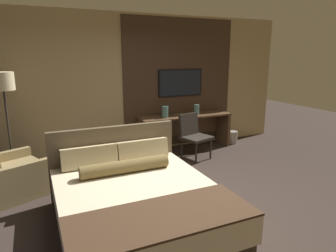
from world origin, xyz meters
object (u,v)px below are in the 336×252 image
tv (180,83)px  vase_short (197,110)px  floor_lamp (4,90)px  armchair_by_window (13,177)px  waste_bin (233,137)px  desk (184,125)px  vase_tall (165,112)px  bed (136,202)px  desk_chair (193,132)px

tv → vase_short: tv is taller
floor_lamp → armchair_by_window: bearing=-88.1°
vase_short → waste_bin: (0.98, 0.00, -0.72)m
desk → vase_tall: (-0.50, -0.09, 0.35)m
tv → vase_short: bearing=-54.4°
armchair_by_window → waste_bin: bearing=-103.0°
desk → vase_short: 0.43m
vase_short → desk: bearing=154.4°
bed → tv: bearing=54.4°
desk → waste_bin: desk is taller
vase_tall → vase_short: bearing=-1.7°
desk_chair → vase_short: (0.36, 0.49, 0.34)m
waste_bin → tv: bearing=165.3°
armchair_by_window → vase_tall: (2.80, 0.83, 0.61)m
floor_lamp → vase_short: 3.60m
vase_tall → tv: bearing=31.0°
desk → tv: 0.92m
floor_lamp → waste_bin: 4.72m
vase_tall → vase_short: size_ratio=1.07×
desk_chair → vase_tall: 0.73m
floor_lamp → bed: bearing=-57.4°
armchair_by_window → tv: bearing=-94.3°
waste_bin → vase_short: bearing=-179.8°
desk → waste_bin: bearing=-5.1°
desk_chair → armchair_by_window: (-3.17, -0.31, -0.26)m
waste_bin → vase_tall: bearing=179.4°
desk_chair → armchair_by_window: size_ratio=0.80×
desk_chair → floor_lamp: (-3.19, 0.31, 0.95)m
tv → armchair_by_window: size_ratio=0.93×
desk → vase_tall: 0.61m
bed → tv: (1.92, 2.69, 1.11)m
tv → armchair_by_window: tv is taller
vase_tall → bed: bearing=-120.8°
tv → vase_tall: bearing=-149.0°
bed → desk_chair: bearing=46.2°
tv → waste_bin: tv is taller
bed → armchair_by_window: bed is taller
armchair_by_window → vase_short: bearing=-100.3°
armchair_by_window → floor_lamp: (-0.02, 0.62, 1.20)m
desk → tv: tv is taller
floor_lamp → vase_tall: 2.89m
vase_short → bed: bearing=-132.3°
floor_lamp → tv: bearing=8.7°
tv → desk_chair: (-0.13, -0.81, -0.89)m
desk → desk_chair: bearing=-101.8°
armchair_by_window → vase_tall: 2.98m
desk → waste_bin: 1.27m
armchair_by_window → desk: bearing=-97.6°
bed → floor_lamp: floor_lamp is taller
desk → floor_lamp: 3.46m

